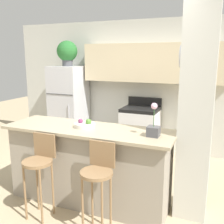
{
  "coord_description": "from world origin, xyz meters",
  "views": [
    {
      "loc": [
        1.47,
        -2.78,
        1.86
      ],
      "look_at": [
        0.0,
        0.78,
        1.04
      ],
      "focal_mm": 42.0,
      "sensor_mm": 36.0,
      "label": 1
    }
  ],
  "objects_px": {
    "stove_range": "(140,131)",
    "fruit_bowl": "(85,125)",
    "bar_stool_left": "(40,163)",
    "bar_stool_right": "(98,174)",
    "refrigerator": "(69,106)",
    "potted_plant_on_fridge": "(67,52)",
    "trash_bin": "(87,142)",
    "orchid_vase": "(154,128)"
  },
  "relations": [
    {
      "from": "bar_stool_left",
      "to": "orchid_vase",
      "type": "xyz_separation_m",
      "value": [
        1.2,
        0.47,
        0.43
      ]
    },
    {
      "from": "bar_stool_right",
      "to": "trash_bin",
      "type": "relative_size",
      "value": 2.59
    },
    {
      "from": "orchid_vase",
      "to": "fruit_bowl",
      "type": "height_order",
      "value": "orchid_vase"
    },
    {
      "from": "refrigerator",
      "to": "stove_range",
      "type": "distance_m",
      "value": 1.58
    },
    {
      "from": "orchid_vase",
      "to": "trash_bin",
      "type": "relative_size",
      "value": 0.99
    },
    {
      "from": "refrigerator",
      "to": "orchid_vase",
      "type": "bearing_deg",
      "value": -39.81
    },
    {
      "from": "bar_stool_right",
      "to": "potted_plant_on_fridge",
      "type": "bearing_deg",
      "value": 127.38
    },
    {
      "from": "refrigerator",
      "to": "potted_plant_on_fridge",
      "type": "height_order",
      "value": "potted_plant_on_fridge"
    },
    {
      "from": "orchid_vase",
      "to": "trash_bin",
      "type": "distance_m",
      "value": 2.53
    },
    {
      "from": "trash_bin",
      "to": "refrigerator",
      "type": "bearing_deg",
      "value": 156.08
    },
    {
      "from": "orchid_vase",
      "to": "refrigerator",
      "type": "bearing_deg",
      "value": 140.19
    },
    {
      "from": "bar_stool_left",
      "to": "bar_stool_right",
      "type": "distance_m",
      "value": 0.74
    },
    {
      "from": "potted_plant_on_fridge",
      "to": "orchid_vase",
      "type": "relative_size",
      "value": 1.34
    },
    {
      "from": "bar_stool_left",
      "to": "potted_plant_on_fridge",
      "type": "xyz_separation_m",
      "value": [
        -1.05,
        2.34,
        1.29
      ]
    },
    {
      "from": "stove_range",
      "to": "fruit_bowl",
      "type": "xyz_separation_m",
      "value": [
        -0.17,
        -1.88,
        0.56
      ]
    },
    {
      "from": "trash_bin",
      "to": "potted_plant_on_fridge",
      "type": "bearing_deg",
      "value": 156.07
    },
    {
      "from": "fruit_bowl",
      "to": "trash_bin",
      "type": "distance_m",
      "value": 1.98
    },
    {
      "from": "refrigerator",
      "to": "bar_stool_right",
      "type": "bearing_deg",
      "value": -52.62
    },
    {
      "from": "trash_bin",
      "to": "orchid_vase",
      "type": "bearing_deg",
      "value": -43.71
    },
    {
      "from": "bar_stool_right",
      "to": "potted_plant_on_fridge",
      "type": "height_order",
      "value": "potted_plant_on_fridge"
    },
    {
      "from": "stove_range",
      "to": "bar_stool_right",
      "type": "relative_size",
      "value": 1.09
    },
    {
      "from": "bar_stool_right",
      "to": "trash_bin",
      "type": "distance_m",
      "value": 2.49
    },
    {
      "from": "refrigerator",
      "to": "bar_stool_right",
      "type": "relative_size",
      "value": 1.69
    },
    {
      "from": "refrigerator",
      "to": "fruit_bowl",
      "type": "xyz_separation_m",
      "value": [
        1.37,
        -1.83,
        0.19
      ]
    },
    {
      "from": "bar_stool_right",
      "to": "bar_stool_left",
      "type": "bearing_deg",
      "value": 180.0
    },
    {
      "from": "orchid_vase",
      "to": "stove_range",
      "type": "bearing_deg",
      "value": 110.24
    },
    {
      "from": "bar_stool_left",
      "to": "potted_plant_on_fridge",
      "type": "height_order",
      "value": "potted_plant_on_fridge"
    },
    {
      "from": "stove_range",
      "to": "orchid_vase",
      "type": "relative_size",
      "value": 2.85
    },
    {
      "from": "bar_stool_right",
      "to": "fruit_bowl",
      "type": "distance_m",
      "value": 0.76
    },
    {
      "from": "fruit_bowl",
      "to": "bar_stool_left",
      "type": "bearing_deg",
      "value": -121.78
    },
    {
      "from": "orchid_vase",
      "to": "trash_bin",
      "type": "xyz_separation_m",
      "value": [
        -1.71,
        1.64,
        -0.9
      ]
    },
    {
      "from": "refrigerator",
      "to": "stove_range",
      "type": "bearing_deg",
      "value": 2.03
    },
    {
      "from": "potted_plant_on_fridge",
      "to": "fruit_bowl",
      "type": "bearing_deg",
      "value": -53.2
    },
    {
      "from": "bar_stool_right",
      "to": "orchid_vase",
      "type": "bearing_deg",
      "value": 45.68
    },
    {
      "from": "refrigerator",
      "to": "fruit_bowl",
      "type": "height_order",
      "value": "refrigerator"
    },
    {
      "from": "potted_plant_on_fridge",
      "to": "bar_stool_left",
      "type": "bearing_deg",
      "value": -65.92
    },
    {
      "from": "potted_plant_on_fridge",
      "to": "trash_bin",
      "type": "distance_m",
      "value": 1.85
    },
    {
      "from": "bar_stool_left",
      "to": "fruit_bowl",
      "type": "relative_size",
      "value": 3.75
    },
    {
      "from": "refrigerator",
      "to": "stove_range",
      "type": "relative_size",
      "value": 1.56
    },
    {
      "from": "stove_range",
      "to": "potted_plant_on_fridge",
      "type": "height_order",
      "value": "potted_plant_on_fridge"
    },
    {
      "from": "trash_bin",
      "to": "bar_stool_left",
      "type": "bearing_deg",
      "value": -76.39
    },
    {
      "from": "potted_plant_on_fridge",
      "to": "fruit_bowl",
      "type": "height_order",
      "value": "potted_plant_on_fridge"
    }
  ]
}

